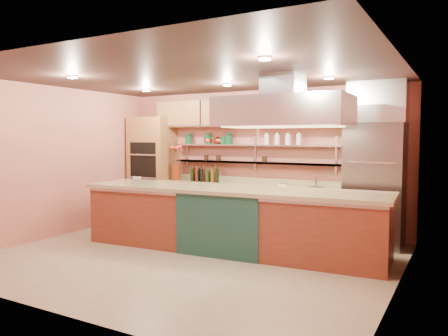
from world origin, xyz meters
The scene contains 21 objects.
floor centered at (0.00, 0.00, -0.01)m, with size 6.00×5.00×0.02m, color gray.
ceiling centered at (0.00, 0.00, 2.80)m, with size 6.00×5.00×0.02m, color black.
wall_back centered at (0.00, 2.50, 1.40)m, with size 6.00×0.04×2.80m, color #BB6958.
wall_front centered at (0.00, -2.50, 1.40)m, with size 6.00×0.04×2.80m, color #BB6958.
wall_left centered at (-3.00, 0.00, 1.40)m, with size 0.04×5.00×2.80m, color #BB6958.
wall_right centered at (3.00, 0.00, 1.40)m, with size 0.04×5.00×2.80m, color #BB6958.
oven_stack centered at (-2.45, 2.18, 1.15)m, with size 0.95×0.64×2.30m, color #9A6738.
refrigerator centered at (2.35, 2.14, 1.05)m, with size 0.95×0.72×2.10m, color slate.
back_counter centered at (-0.05, 2.20, 0.47)m, with size 3.84×0.64×0.93m, color tan.
wall_shelf_lower centered at (-0.05, 2.37, 1.35)m, with size 3.60×0.26×0.03m, color #B0B2B7.
wall_shelf_upper centered at (-0.05, 2.37, 1.70)m, with size 3.60×0.26×0.03m, color #B0B2B7.
upper_cabinets centered at (0.00, 2.32, 2.35)m, with size 4.60×0.36×0.55m, color #9A6738.
range_hood centered at (1.25, 0.68, 2.25)m, with size 2.00×1.00×0.45m, color #B0B2B7.
ceiling_downlights centered at (0.00, 0.20, 2.77)m, with size 4.00×2.80×0.02m, color #FFE5A5.
island centered at (0.35, 0.68, 0.52)m, with size 4.96×1.08×1.04m, color brown.
flower_vase centered at (-1.78, 2.15, 1.11)m, with size 0.20×0.20×0.36m, color maroon.
oil_bottle_cluster centered at (-1.03, 2.15, 1.05)m, with size 0.75×0.21×0.24m, color black.
kitchen_scale centered at (0.70, 2.15, 0.97)m, with size 0.15×0.11×0.08m, color white.
bar_faucet centered at (1.30, 2.25, 1.05)m, with size 0.03×0.03×0.25m, color white.
copper_kettle centered at (-0.85, 2.37, 1.79)m, with size 0.19×0.19×0.15m, color #BE432B.
green_canister centered at (-0.73, 2.37, 1.80)m, with size 0.13×0.13×0.16m, color #0D3E22.
Camera 1 is at (3.71, -5.55, 1.85)m, focal length 35.00 mm.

